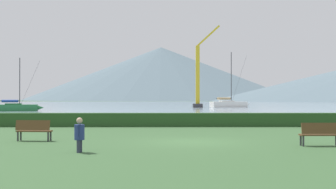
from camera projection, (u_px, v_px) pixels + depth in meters
ground_plane at (193, 142)px, 19.79m from camera, size 1000.00×1000.00×0.00m
harbor_water at (168, 104)px, 156.78m from camera, size 320.00×246.00×0.00m
hedge_line at (183, 120)px, 30.80m from camera, size 80.00×1.20×0.92m
sailboat_slip_1 at (17, 107)px, 67.88m from camera, size 7.38×3.47×8.10m
sailboat_slip_4 at (229, 104)px, 96.82m from camera, size 9.14×4.46×11.96m
park_bench_near_path at (34, 129)px, 20.20m from camera, size 1.60×0.61×0.95m
park_bench_under_tree at (321, 133)px, 18.10m from camera, size 1.63×0.50×0.95m
person_seated_viewer at (79, 133)px, 15.98m from camera, size 0.36×0.57×1.25m
dock_crane at (198, 80)px, 94.28m from camera, size 5.72×2.00×17.42m
distant_hill_central_peak at (161, 74)px, 423.51m from camera, size 255.39×255.39×50.38m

